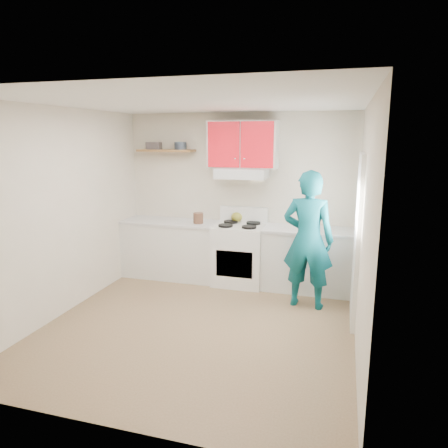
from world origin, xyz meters
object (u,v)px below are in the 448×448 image
(person, at_px, (308,240))
(kettle, at_px, (237,217))
(stove, at_px, (239,255))
(tin, at_px, (180,146))
(crock, at_px, (198,219))

(person, bearing_deg, kettle, -29.68)
(person, bearing_deg, stove, -23.69)
(stove, distance_m, person, 1.31)
(tin, xyz_separation_m, kettle, (0.90, 0.05, -1.10))
(stove, height_order, tin, tin)
(tin, relative_size, crock, 1.03)
(kettle, bearing_deg, stove, -86.13)
(stove, relative_size, person, 0.50)
(kettle, height_order, person, person)
(stove, bearing_deg, kettle, 114.58)
(tin, distance_m, kettle, 1.42)
(crock, bearing_deg, stove, 3.62)
(stove, xyz_separation_m, person, (1.07, -0.61, 0.45))
(kettle, distance_m, crock, 0.61)
(tin, distance_m, person, 2.52)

